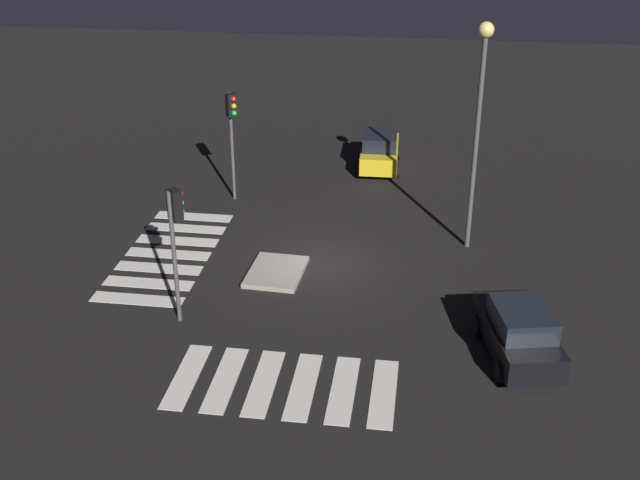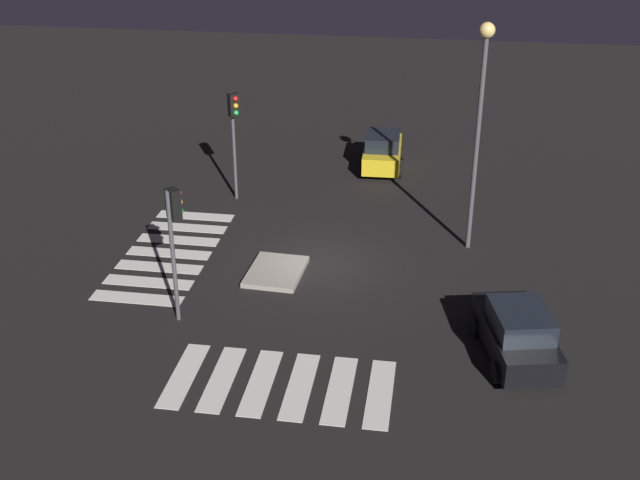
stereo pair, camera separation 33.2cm
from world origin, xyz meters
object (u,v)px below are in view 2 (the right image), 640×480
traffic_light_east (174,223)px  traffic_island (276,272)px  traffic_light_south (234,120)px  car_yellow (383,151)px  street_lamp (481,102)px  car_black (517,333)px

traffic_light_east → traffic_island: bearing=6.1°
traffic_light_east → traffic_light_south: (-9.90, -0.61, 0.16)m
traffic_island → car_yellow: bearing=165.6°
car_yellow → street_lamp: 10.18m
traffic_island → traffic_light_east: size_ratio=0.58×
car_yellow → traffic_light_south: bearing=127.0°
traffic_island → traffic_light_south: 7.97m
car_black → traffic_light_east: traffic_light_east is taller
car_black → street_lamp: bearing=-2.6°
car_black → traffic_light_south: 15.66m
street_lamp → traffic_light_east: bearing=-54.3°
car_black → traffic_light_east: bearing=73.8°
street_lamp → car_yellow: bearing=-153.5°
traffic_light_south → street_lamp: size_ratio=0.56×
car_black → traffic_island: bearing=50.9°
car_black → traffic_light_south: bearing=34.2°
traffic_light_south → street_lamp: street_lamp is taller
traffic_light_south → traffic_island: bearing=-14.2°
traffic_island → car_yellow: car_yellow is taller
traffic_island → street_lamp: size_ratio=0.31×
car_black → street_lamp: size_ratio=0.51×
car_black → traffic_light_south: size_ratio=0.91×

